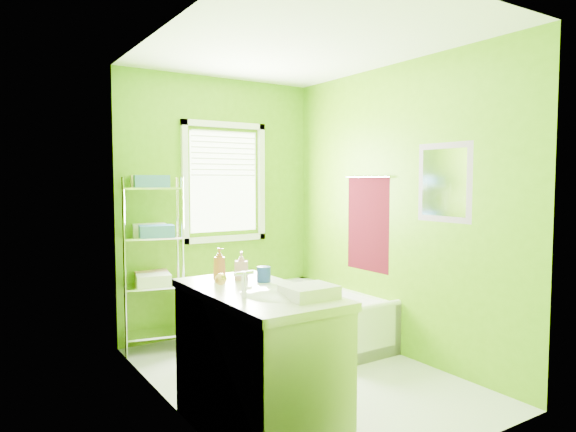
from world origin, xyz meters
TOP-DOWN VIEW (x-y plane):
  - ground at (0.00, 0.00)m, footprint 2.90×2.90m
  - room_envelope at (0.00, 0.00)m, footprint 2.14×2.94m
  - window at (0.05, 1.42)m, footprint 0.92×0.05m
  - door at (-1.04, -1.00)m, footprint 0.09×0.80m
  - right_wall_decor at (1.04, -0.02)m, footprint 0.04×1.48m
  - bathtub at (0.69, 0.65)m, footprint 0.72×1.54m
  - toilet at (-0.28, 1.01)m, footprint 0.54×0.76m
  - vanity at (-0.75, -0.66)m, footprint 0.62×1.21m
  - wire_shelf_unit at (-0.75, 1.27)m, footprint 0.59×0.49m

SIDE VIEW (x-z plane):
  - ground at x=0.00m, z-range 0.00..0.00m
  - bathtub at x=0.69m, z-range -0.09..0.41m
  - toilet at x=-0.28m, z-range 0.00..0.70m
  - vanity at x=-0.75m, z-range -0.08..1.05m
  - wire_shelf_unit at x=-0.75m, z-range 0.18..1.79m
  - door at x=-1.04m, z-range 0.00..2.00m
  - right_wall_decor at x=1.04m, z-range 0.74..1.91m
  - room_envelope at x=0.00m, z-range 0.24..2.86m
  - window at x=0.05m, z-range 1.00..2.22m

